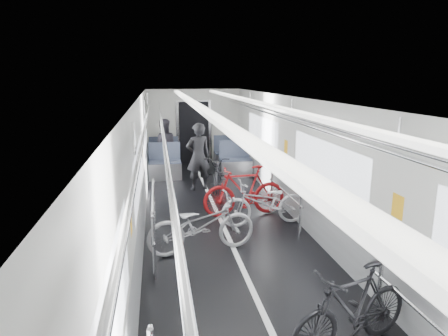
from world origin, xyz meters
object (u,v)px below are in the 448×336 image
Objects in this scene: bike_left_far at (202,224)px; bike_aisle at (217,172)px; bike_right_near at (352,309)px; person_seated at (164,146)px; bike_right_mid at (265,203)px; bike_right_far at (245,191)px; person_standing at (198,157)px.

bike_left_far is 3.65m from bike_aisle.
bike_aisle is at bearing 166.03° from bike_right_near.
bike_right_mid is at bearing 110.12° from person_seated.
bike_right_near is 8.44m from person_seated.
bike_left_far is 1.03× the size of bike_right_far.
bike_right_mid is 2.63m from bike_aisle.
bike_aisle is 1.02× the size of person_standing.
bike_right_near is at bearing -75.62° from bike_aisle.
person_standing is at bearing 170.15° from bike_right_near.
bike_right_far is 1.02× the size of person_standing.
person_standing is at bearing -14.55° from bike_left_far.
person_standing is (0.33, 3.67, 0.38)m from bike_left_far.
bike_right_far is at bearing 97.49° from person_standing.
person_seated reaches higher than bike_right_far.
bike_left_far is at bearing 73.07° from person_standing.
bike_right_mid is 1.00× the size of person_standing.
bike_left_far is 5.66m from person_seated.
person_seated is (-0.81, 1.96, -0.04)m from person_standing.
bike_left_far is 2.91m from bike_right_near.
bike_left_far is 1.05× the size of bike_right_mid.
person_standing is at bearing -165.67° from bike_right_far.
bike_right_mid is (0.08, 3.62, -0.02)m from bike_right_near.
bike_aisle is 2.45m from person_seated.
bike_left_far reaches higher than bike_aisle.
bike_right_near is 6.37m from person_standing.
bike_aisle reaches higher than bike_right_mid.
bike_left_far is 3.70m from person_standing.
person_seated is (-0.48, 5.63, 0.33)m from bike_left_far.
person_standing is at bearing -164.22° from bike_right_mid.
bike_left_far is at bearing 93.75° from person_seated.
bike_aisle is at bearing 156.13° from person_standing.
bike_left_far reaches higher than bike_right_mid.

